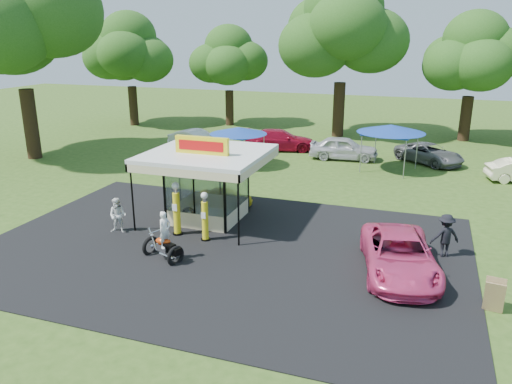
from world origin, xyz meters
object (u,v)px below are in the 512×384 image
bg_car_d (429,154)px  tent_east (391,129)px  gas_station_kiosk (208,184)px  bg_car_b (280,140)px  spectator_west (118,216)px  bg_car_a (197,141)px  tent_west (238,131)px  bg_car_c (344,148)px  pink_sedan (399,255)px  spectator_east_a (445,236)px  a_frame_sign (494,296)px  motorcycle (164,241)px  gas_pump_right (205,218)px  kiosk_car (226,197)px  gas_pump_left (177,210)px

bg_car_d → tent_east: (-2.51, -2.95, 2.09)m
gas_station_kiosk → bg_car_b: size_ratio=0.98×
spectator_west → bg_car_b: (2.08, 18.71, -0.02)m
bg_car_a → tent_east: 14.71m
bg_car_d → tent_west: size_ratio=1.28×
bg_car_c → pink_sedan: bearing=-169.2°
spectator_east_a → bg_car_a: size_ratio=0.38×
a_frame_sign → tent_east: tent_east is taller
spectator_east_a → bg_car_d: 16.06m
spectator_west → bg_car_c: bg_car_c is taller
motorcycle → a_frame_sign: size_ratio=1.93×
gas_station_kiosk → tent_east: bearing=58.8°
a_frame_sign → tent_west: size_ratio=0.29×
spectator_west → spectator_east_a: (13.91, 2.10, 0.09)m
gas_pump_right → kiosk_car: (-0.97, 4.67, -0.59)m
gas_station_kiosk → motorcycle: gas_station_kiosk is taller
bg_car_d → spectator_west: bearing=-177.0°
kiosk_car → spectator_east_a: (10.76, -3.01, 0.43)m
bg_car_d → bg_car_a: bearing=134.7°
gas_pump_left → kiosk_car: 4.57m
motorcycle → bg_car_d: bearing=84.4°
bg_car_d → pink_sedan: bearing=-143.7°
gas_pump_right → a_frame_sign: (11.27, -2.27, -0.50)m
gas_pump_left → bg_car_b: size_ratio=0.45×
motorcycle → bg_car_b: 20.62m
spectator_east_a → motorcycle: bearing=-4.3°
a_frame_sign → tent_west: tent_west is taller
tent_west → spectator_east_a: bearing=-39.8°
kiosk_car → bg_car_c: 12.89m
bg_car_c → bg_car_d: (5.84, 0.81, -0.14)m
pink_sedan → kiosk_car: bearing=138.8°
gas_pump_left → gas_station_kiosk: bearing=77.8°
gas_station_kiosk → spectator_east_a: gas_station_kiosk is taller
pink_sedan → bg_car_b: bearing=106.8°
bg_car_a → bg_car_c: bearing=-67.7°
bg_car_d → tent_east: bearing=178.4°
kiosk_car → bg_car_c: bg_car_c is taller
motorcycle → bg_car_c: (3.85, 19.20, -0.01)m
gas_station_kiosk → a_frame_sign: size_ratio=4.87×
spectator_west → tent_west: tent_west is taller
spectator_west → spectator_east_a: bearing=-2.7°
tent_west → bg_car_d: bearing=22.8°
motorcycle → gas_station_kiosk: bearing=113.3°
kiosk_car → pink_sedan: bearing=-119.5°
bg_car_d → tent_west: 13.42m
gas_pump_left → spectator_east_a: size_ratio=1.36×
pink_sedan → motorcycle: bearing=179.8°
gas_station_kiosk → kiosk_car: gas_station_kiosk is taller
bg_car_d → tent_east: size_ratio=1.12×
bg_car_c → tent_west: size_ratio=1.25×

